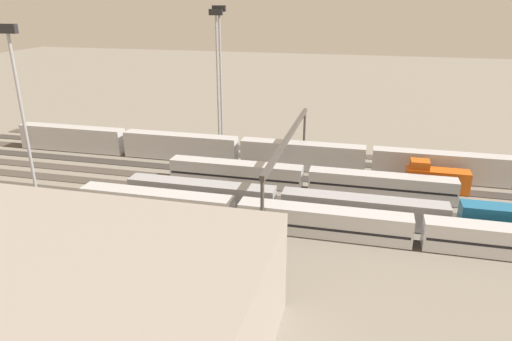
{
  "coord_description": "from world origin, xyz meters",
  "views": [
    {
      "loc": [
        -13.11,
        73.53,
        30.08
      ],
      "look_at": [
        4.44,
        1.81,
        2.5
      ],
      "focal_mm": 32.4,
      "sensor_mm": 36.0,
      "label": 1
    }
  ],
  "objects_px": {
    "train_on_track_6": "(351,208)",
    "train_on_track_7": "(323,222)",
    "light_mast_1": "(20,99)",
    "signal_gantry": "(289,140)",
    "train_on_track_2": "(302,156)",
    "train_on_track_3": "(435,178)",
    "light_mast_2": "(220,59)",
    "light_mast_0": "(217,61)",
    "train_on_track_4": "(306,179)",
    "maintenance_shed": "(27,294)"
  },
  "relations": [
    {
      "from": "train_on_track_6",
      "to": "train_on_track_7",
      "type": "bearing_deg",
      "value": 55.12
    },
    {
      "from": "light_mast_1",
      "to": "signal_gantry",
      "type": "distance_m",
      "value": 40.64
    },
    {
      "from": "train_on_track_2",
      "to": "train_on_track_3",
      "type": "relative_size",
      "value": 11.98
    },
    {
      "from": "light_mast_2",
      "to": "light_mast_1",
      "type": "bearing_deg",
      "value": 69.9
    },
    {
      "from": "light_mast_0",
      "to": "signal_gantry",
      "type": "bearing_deg",
      "value": 133.74
    },
    {
      "from": "train_on_track_4",
      "to": "light_mast_0",
      "type": "relative_size",
      "value": 1.68
    },
    {
      "from": "train_on_track_3",
      "to": "maintenance_shed",
      "type": "xyz_separation_m",
      "value": [
        40.06,
        47.27,
        3.2
      ]
    },
    {
      "from": "train_on_track_3",
      "to": "light_mast_0",
      "type": "height_order",
      "value": "light_mast_0"
    },
    {
      "from": "train_on_track_6",
      "to": "train_on_track_7",
      "type": "relative_size",
      "value": 0.93
    },
    {
      "from": "train_on_track_3",
      "to": "light_mast_1",
      "type": "bearing_deg",
      "value": 22.17
    },
    {
      "from": "light_mast_1",
      "to": "light_mast_2",
      "type": "distance_m",
      "value": 44.06
    },
    {
      "from": "train_on_track_6",
      "to": "light_mast_1",
      "type": "distance_m",
      "value": 48.08
    },
    {
      "from": "train_on_track_2",
      "to": "light_mast_2",
      "type": "distance_m",
      "value": 28.15
    },
    {
      "from": "train_on_track_6",
      "to": "light_mast_2",
      "type": "relative_size",
      "value": 2.31
    },
    {
      "from": "maintenance_shed",
      "to": "train_on_track_6",
      "type": "bearing_deg",
      "value": -130.04
    },
    {
      "from": "train_on_track_3",
      "to": "train_on_track_2",
      "type": "bearing_deg",
      "value": -12.27
    },
    {
      "from": "light_mast_1",
      "to": "light_mast_2",
      "type": "relative_size",
      "value": 0.94
    },
    {
      "from": "light_mast_0",
      "to": "light_mast_2",
      "type": "bearing_deg",
      "value": -123.2
    },
    {
      "from": "light_mast_1",
      "to": "light_mast_2",
      "type": "height_order",
      "value": "light_mast_2"
    },
    {
      "from": "train_on_track_2",
      "to": "light_mast_2",
      "type": "bearing_deg",
      "value": -33.14
    },
    {
      "from": "train_on_track_2",
      "to": "train_on_track_4",
      "type": "bearing_deg",
      "value": 102.0
    },
    {
      "from": "light_mast_0",
      "to": "train_on_track_6",
      "type": "bearing_deg",
      "value": 133.2
    },
    {
      "from": "train_on_track_7",
      "to": "light_mast_0",
      "type": "bearing_deg",
      "value": -54.3
    },
    {
      "from": "train_on_track_4",
      "to": "light_mast_1",
      "type": "height_order",
      "value": "light_mast_1"
    },
    {
      "from": "train_on_track_4",
      "to": "light_mast_2",
      "type": "relative_size",
      "value": 1.64
    },
    {
      "from": "light_mast_2",
      "to": "maintenance_shed",
      "type": "xyz_separation_m",
      "value": [
        -2.58,
        65.1,
        -12.83
      ]
    },
    {
      "from": "maintenance_shed",
      "to": "light_mast_2",
      "type": "bearing_deg",
      "value": -87.73
    },
    {
      "from": "light_mast_0",
      "to": "light_mast_2",
      "type": "relative_size",
      "value": 0.98
    },
    {
      "from": "train_on_track_6",
      "to": "train_on_track_7",
      "type": "height_order",
      "value": "train_on_track_6"
    },
    {
      "from": "train_on_track_6",
      "to": "maintenance_shed",
      "type": "relative_size",
      "value": 1.54
    },
    {
      "from": "train_on_track_4",
      "to": "train_on_track_6",
      "type": "height_order",
      "value": "train_on_track_6"
    },
    {
      "from": "train_on_track_7",
      "to": "light_mast_2",
      "type": "relative_size",
      "value": 2.48
    },
    {
      "from": "light_mast_1",
      "to": "light_mast_0",
      "type": "bearing_deg",
      "value": -109.84
    },
    {
      "from": "train_on_track_6",
      "to": "train_on_track_7",
      "type": "xyz_separation_m",
      "value": [
        3.49,
        5.0,
        -0.11
      ]
    },
    {
      "from": "light_mast_1",
      "to": "maintenance_shed",
      "type": "xyz_separation_m",
      "value": [
        -17.71,
        23.73,
        -11.89
      ]
    },
    {
      "from": "maintenance_shed",
      "to": "light_mast_0",
      "type": "bearing_deg",
      "value": -87.3
    },
    {
      "from": "light_mast_1",
      "to": "train_on_track_3",
      "type": "bearing_deg",
      "value": -157.83
    },
    {
      "from": "train_on_track_2",
      "to": "train_on_track_6",
      "type": "relative_size",
      "value": 1.8
    },
    {
      "from": "maintenance_shed",
      "to": "train_on_track_7",
      "type": "bearing_deg",
      "value": -130.91
    },
    {
      "from": "train_on_track_7",
      "to": "light_mast_2",
      "type": "height_order",
      "value": "light_mast_2"
    },
    {
      "from": "train_on_track_4",
      "to": "light_mast_0",
      "type": "bearing_deg",
      "value": -44.85
    },
    {
      "from": "train_on_track_6",
      "to": "light_mast_1",
      "type": "relative_size",
      "value": 2.46
    },
    {
      "from": "train_on_track_3",
      "to": "train_on_track_6",
      "type": "height_order",
      "value": "train_on_track_3"
    },
    {
      "from": "train_on_track_2",
      "to": "train_on_track_3",
      "type": "height_order",
      "value": "same"
    },
    {
      "from": "train_on_track_2",
      "to": "train_on_track_6",
      "type": "height_order",
      "value": "train_on_track_2"
    },
    {
      "from": "light_mast_2",
      "to": "train_on_track_2",
      "type": "bearing_deg",
      "value": 146.86
    },
    {
      "from": "train_on_track_2",
      "to": "light_mast_2",
      "type": "height_order",
      "value": "light_mast_2"
    },
    {
      "from": "train_on_track_6",
      "to": "light_mast_0",
      "type": "height_order",
      "value": "light_mast_0"
    },
    {
      "from": "train_on_track_2",
      "to": "light_mast_1",
      "type": "height_order",
      "value": "light_mast_1"
    },
    {
      "from": "train_on_track_7",
      "to": "light_mast_1",
      "type": "distance_m",
      "value": 44.21
    }
  ]
}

